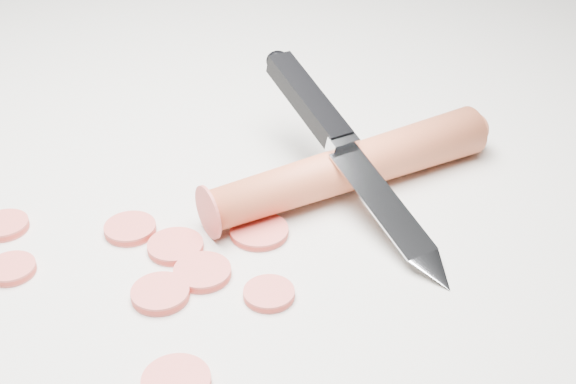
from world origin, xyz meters
The scene contains 12 objects.
ground centered at (0.00, 0.00, 0.00)m, with size 2.40×2.40×0.00m, color beige.
carrot centered at (0.06, 0.09, 0.02)m, with size 0.03×0.03×0.22m, color #CE532F.
carrot_slice_0 centered at (-0.07, -0.11, 0.00)m, with size 0.03×0.03×0.01m, color #D04A41.
carrot_slice_1 centered at (0.03, -0.05, 0.00)m, with size 0.04×0.04×0.01m, color #D04A41.
carrot_slice_2 centered at (0.04, 0.01, 0.00)m, with size 0.04×0.04×0.01m, color #D04A41.
carrot_slice_3 centered at (0.08, -0.13, 0.00)m, with size 0.04×0.04×0.01m, color #D04A41.
carrot_slice_4 centered at (0.08, -0.04, 0.00)m, with size 0.03×0.03×0.01m, color #D04A41.
carrot_slice_5 centered at (-0.04, -0.04, 0.00)m, with size 0.03×0.03×0.01m, color #D04A41.
carrot_slice_6 centered at (0.03, -0.08, 0.00)m, with size 0.04×0.04×0.01m, color #D04A41.
carrot_slice_7 centered at (-0.11, -0.09, 0.00)m, with size 0.03×0.03×0.01m, color #D04A41.
carrot_slice_8 centered at (0.00, -0.04, 0.00)m, with size 0.04×0.04×0.01m, color #D04A41.
kitchen_knife centered at (0.07, 0.08, 0.04)m, with size 0.22×0.13×0.08m, color #B6B8BD, non-canonical shape.
Camera 1 is at (0.30, -0.34, 0.32)m, focal length 50.00 mm.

